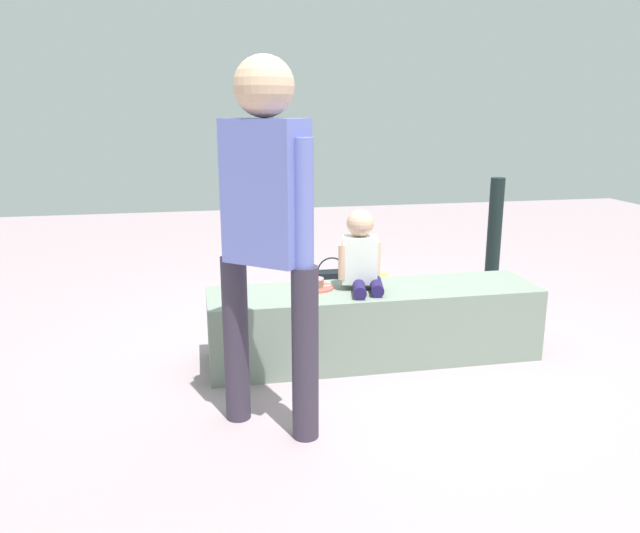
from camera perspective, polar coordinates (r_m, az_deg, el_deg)
ground_plane at (r=3.91m, az=4.92°, el=-8.34°), size 12.00×12.00×0.00m
concrete_ledge at (r=3.83m, az=4.99°, el=-5.26°), size 2.02×0.52×0.45m
child_seated at (r=3.69m, az=3.83°, el=1.08°), size 0.28×0.34×0.48m
adult_standing at (r=2.78m, az=-4.96°, el=4.71°), size 0.42×0.39×1.73m
cake_plate at (r=3.75m, az=-0.42°, el=-1.73°), size 0.22×0.22×0.07m
gift_bag at (r=4.71m, az=5.01°, el=-2.49°), size 0.23×0.12×0.33m
railing_post at (r=5.05m, az=15.66°, el=0.74°), size 0.36×0.36×1.00m
water_bottle_near_gift at (r=4.82m, az=7.77°, el=-2.81°), size 0.07×0.07×0.20m
water_bottle_far_side at (r=4.40m, az=-3.66°, el=-4.33°), size 0.06×0.06×0.21m
party_cup_red at (r=5.02m, az=11.42°, el=-2.74°), size 0.09×0.09×0.11m
cake_box_white at (r=4.44m, az=9.99°, el=-4.90°), size 0.30×0.35×0.11m
handbag_black_leather at (r=4.99m, az=1.06°, el=-1.70°), size 0.32×0.14×0.36m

